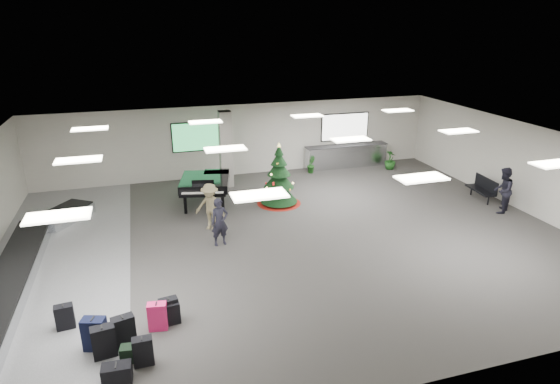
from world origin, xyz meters
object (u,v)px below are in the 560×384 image
object	(u,v)px
bench	(483,187)
potted_plant_left	(311,165)
pink_suitcase	(158,316)
service_counter	(346,156)
christmas_tree	(279,183)
traveler_a	(220,222)
grand_piano	(205,183)
baggage_carousel	(23,267)
traveler_bench	(503,190)
potted_plant_right	(390,160)
traveler_b	(210,207)

from	to	relation	value
bench	potted_plant_left	distance (m)	7.38
pink_suitcase	potted_plant_left	size ratio (longest dim) A/B	0.89
service_counter	bench	world-z (taller)	service_counter
christmas_tree	traveler_a	world-z (taller)	christmas_tree
christmas_tree	grand_piano	world-z (taller)	christmas_tree
christmas_tree	bench	distance (m)	8.02
baggage_carousel	christmas_tree	world-z (taller)	christmas_tree
grand_piano	traveler_bench	world-z (taller)	traveler_bench
potted_plant_left	potted_plant_right	size ratio (longest dim) A/B	0.84
service_counter	traveler_b	size ratio (longest dim) A/B	2.51
bench	traveler_b	world-z (taller)	traveler_b
traveler_a	traveler_bench	distance (m)	10.34
grand_piano	potted_plant_left	world-z (taller)	grand_piano
traveler_a	potted_plant_right	xyz separation A→B (m)	(9.10, 5.57, -0.31)
service_counter	grand_piano	world-z (taller)	grand_piano
pink_suitcase	grand_piano	world-z (taller)	grand_piano
baggage_carousel	traveler_bench	xyz separation A→B (m)	(15.93, -0.13, 0.64)
pink_suitcase	potted_plant_right	distance (m)	14.65
grand_piano	traveler_b	size ratio (longest dim) A/B	1.59
bench	traveler_a	xyz separation A→B (m)	(-10.56, -0.93, 0.26)
service_counter	grand_piano	xyz separation A→B (m)	(-7.21, -3.10, 0.37)
service_counter	christmas_tree	size ratio (longest dim) A/B	1.67
grand_piano	potted_plant_right	xyz separation A→B (m)	(9.06, 2.15, -0.46)
christmas_tree	traveler_b	world-z (taller)	christmas_tree
traveler_bench	potted_plant_left	world-z (taller)	traveler_bench
christmas_tree	bench	bearing A→B (deg)	-13.82
bench	potted_plant_right	xyz separation A→B (m)	(-1.46, 4.64, -0.05)
baggage_carousel	traveler_b	bearing A→B (deg)	15.14
baggage_carousel	potted_plant_right	distance (m)	15.79
traveler_bench	potted_plant_right	bearing A→B (deg)	-114.84
pink_suitcase	christmas_tree	xyz separation A→B (m)	(4.90, 6.70, 0.49)
bench	traveler_bench	world-z (taller)	traveler_bench
traveler_bench	potted_plant_right	distance (m)	6.05
potted_plant_left	grand_piano	bearing A→B (deg)	-152.95
service_counter	grand_piano	distance (m)	7.85
pink_suitcase	traveler_a	xyz separation A→B (m)	(2.12, 3.86, 0.44)
traveler_bench	potted_plant_left	bearing A→B (deg)	-88.74
bench	traveler_bench	distance (m)	1.34
traveler_a	potted_plant_right	world-z (taller)	traveler_a
pink_suitcase	grand_piano	xyz separation A→B (m)	(2.16, 7.27, 0.58)
traveler_a	potted_plant_left	bearing A→B (deg)	38.56
grand_piano	potted_plant_right	distance (m)	9.32
bench	traveler_a	bearing A→B (deg)	-169.43
traveler_b	potted_plant_left	world-z (taller)	traveler_b
bench	traveler_b	xyz separation A→B (m)	(-10.66, 0.34, 0.30)
bench	traveler_bench	size ratio (longest dim) A/B	0.85
traveler_b	potted_plant_right	world-z (taller)	traveler_b
christmas_tree	baggage_carousel	bearing A→B (deg)	-159.91
christmas_tree	potted_plant_left	distance (m)	4.15
potted_plant_right	pink_suitcase	bearing A→B (deg)	-139.99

